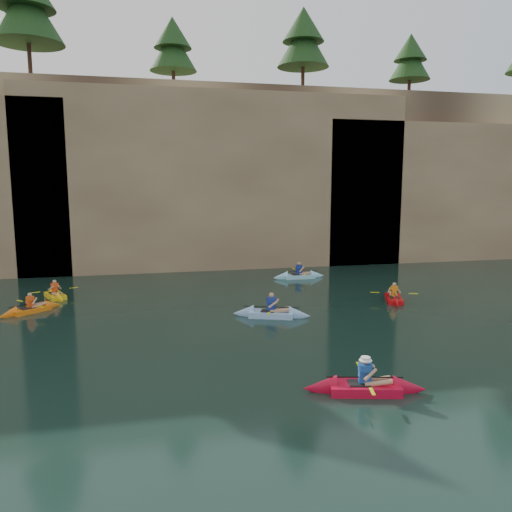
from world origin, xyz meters
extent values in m
plane|color=black|center=(0.00, 0.00, 0.00)|extent=(160.00, 160.00, 0.00)
cube|color=tan|center=(0.00, 30.00, 6.00)|extent=(70.00, 16.00, 12.00)
cube|color=#9F8560|center=(2.00, 22.60, 5.70)|extent=(24.00, 2.40, 11.40)
cube|color=#9F8560|center=(22.00, 22.60, 4.92)|extent=(26.00, 2.40, 9.84)
cube|color=black|center=(-4.00, 21.95, 1.60)|extent=(3.50, 1.00, 3.20)
cube|color=black|center=(10.00, 21.95, 2.25)|extent=(5.00, 1.00, 4.50)
cube|color=red|center=(2.68, 2.46, 0.14)|extent=(2.62, 1.36, 0.29)
cone|color=red|center=(3.82, 2.17, 0.14)|extent=(1.04, 0.94, 0.75)
cone|color=red|center=(1.53, 2.74, 0.14)|extent=(1.04, 0.94, 0.75)
cube|color=black|center=(2.53, 2.49, 0.26)|extent=(0.65, 0.59, 0.04)
cube|color=#1B4795|center=(2.68, 2.46, 0.53)|extent=(0.36, 0.28, 0.48)
sphere|color=tan|center=(2.68, 2.46, 0.87)|extent=(0.20, 0.20, 0.20)
cylinder|color=black|center=(2.68, 2.46, 0.43)|extent=(1.95, 0.51, 0.04)
cube|color=yellow|center=(2.89, 3.33, 0.43)|extent=(0.18, 0.43, 0.02)
cube|color=yellow|center=(2.46, 1.58, 0.43)|extent=(0.18, 0.43, 0.02)
cylinder|color=white|center=(2.68, 2.46, 0.91)|extent=(0.34, 0.34, 0.10)
cube|color=orange|center=(-7.65, 13.19, 0.12)|extent=(2.06, 1.90, 0.23)
cone|color=orange|center=(-6.88, 13.85, 0.12)|extent=(0.99, 0.98, 0.64)
cone|color=orange|center=(-8.41, 12.54, 0.12)|extent=(0.99, 0.98, 0.64)
cube|color=black|center=(-7.76, 13.10, 0.20)|extent=(0.68, 0.66, 0.04)
cube|color=#DF4D12|center=(-7.65, 13.19, 0.45)|extent=(0.34, 0.33, 0.43)
sphere|color=tan|center=(-7.65, 13.19, 0.76)|extent=(0.18, 0.18, 0.18)
cylinder|color=black|center=(-7.65, 13.19, 0.37)|extent=(1.45, 1.26, 0.04)
cube|color=yellow|center=(-8.20, 13.83, 0.37)|extent=(0.33, 0.37, 0.02)
cube|color=yellow|center=(-7.10, 12.55, 0.37)|extent=(0.33, 0.37, 0.02)
cube|color=#93C0F7|center=(2.15, 10.19, 0.14)|extent=(2.59, 1.62, 0.28)
cone|color=#93C0F7|center=(3.24, 9.78, 0.14)|extent=(1.09, 1.02, 0.76)
cone|color=#93C0F7|center=(1.06, 10.60, 0.14)|extent=(1.09, 1.02, 0.76)
cube|color=black|center=(2.01, 10.24, 0.25)|extent=(0.68, 0.64, 0.04)
cube|color=navy|center=(2.15, 10.19, 0.55)|extent=(0.40, 0.33, 0.51)
sphere|color=tan|center=(2.15, 10.19, 0.91)|extent=(0.21, 0.21, 0.21)
cylinder|color=black|center=(2.15, 10.19, 0.42)|extent=(2.13, 0.84, 0.04)
cube|color=yellow|center=(2.52, 11.15, 0.42)|extent=(0.22, 0.42, 0.02)
cube|color=yellow|center=(1.79, 9.23, 0.42)|extent=(0.22, 0.42, 0.02)
cube|color=red|center=(8.41, 11.62, 0.12)|extent=(1.46, 2.38, 0.24)
cone|color=red|center=(8.80, 12.62, 0.12)|extent=(0.90, 0.99, 0.66)
cone|color=red|center=(8.02, 10.62, 0.12)|extent=(0.90, 0.99, 0.66)
cube|color=black|center=(8.36, 11.48, 0.21)|extent=(0.58, 0.66, 0.04)
cube|color=orange|center=(8.41, 11.62, 0.47)|extent=(0.29, 0.35, 0.44)
sphere|color=tan|center=(8.41, 11.62, 0.78)|extent=(0.18, 0.18, 0.18)
cylinder|color=black|center=(8.41, 11.62, 0.38)|extent=(0.73, 1.83, 0.04)
cube|color=yellow|center=(7.60, 11.94, 0.38)|extent=(0.42, 0.23, 0.02)
cube|color=yellow|center=(9.23, 11.31, 0.38)|extent=(0.42, 0.23, 0.02)
cube|color=yellow|center=(-7.08, 15.79, 0.12)|extent=(1.45, 2.17, 0.24)
cone|color=yellow|center=(-6.69, 14.90, 0.12)|extent=(0.90, 0.93, 0.66)
cone|color=yellow|center=(-7.46, 16.68, 0.12)|extent=(0.90, 0.93, 0.66)
cube|color=black|center=(-7.13, 15.93, 0.21)|extent=(0.60, 0.67, 0.04)
cube|color=#F04A14|center=(-7.08, 15.79, 0.47)|extent=(0.30, 0.35, 0.44)
sphere|color=tan|center=(-7.08, 15.79, 0.79)|extent=(0.19, 0.19, 0.19)
cylinder|color=black|center=(-7.08, 15.79, 0.38)|extent=(0.81, 1.81, 0.04)
cube|color=yellow|center=(-6.27, 16.14, 0.38)|extent=(0.42, 0.24, 0.02)
cube|color=yellow|center=(-7.88, 15.44, 0.38)|extent=(0.42, 0.24, 0.02)
cube|color=#95E2FA|center=(5.79, 17.90, 0.13)|extent=(2.41, 0.81, 0.26)
cone|color=#95E2FA|center=(6.91, 17.94, 0.13)|extent=(0.86, 0.74, 0.71)
cone|color=#95E2FA|center=(4.66, 17.87, 0.13)|extent=(0.86, 0.74, 0.71)
cube|color=black|center=(5.64, 17.90, 0.23)|extent=(0.56, 0.46, 0.04)
cube|color=navy|center=(5.79, 17.90, 0.51)|extent=(0.33, 0.22, 0.48)
sphere|color=tan|center=(5.79, 17.90, 0.85)|extent=(0.20, 0.20, 0.20)
cylinder|color=black|center=(5.79, 17.90, 0.40)|extent=(2.11, 0.10, 0.04)
cube|color=yellow|center=(5.76, 18.86, 0.40)|extent=(0.09, 0.42, 0.02)
cube|color=yellow|center=(5.82, 16.95, 0.40)|extent=(0.09, 0.42, 0.02)
camera|label=1|loc=(-2.86, -9.04, 5.49)|focal=35.00mm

